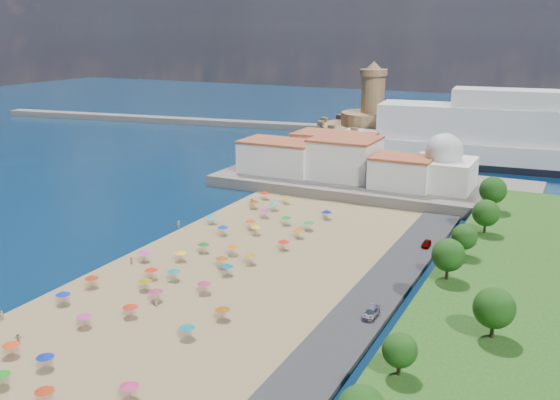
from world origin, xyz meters
The scene contains 12 objects.
ground centered at (0.00, 0.00, 0.00)m, with size 700.00×700.00×0.00m, color #071938.
terrace centered at (10.00, 73.00, 1.50)m, with size 90.00×36.00×3.00m, color #59544C.
jetty centered at (-12.00, 108.00, 1.20)m, with size 18.00×70.00×2.40m, color #59544C.
breakwater centered at (-110.00, 153.00, 1.30)m, with size 200.00×7.00×2.60m, color #59544C.
waterfront_buildings centered at (-3.05, 73.64, 7.88)m, with size 57.00×29.00×11.00m.
domed_building centered at (30.00, 71.00, 8.97)m, with size 16.00×16.00×15.00m.
fortress centered at (-12.00, 138.00, 6.68)m, with size 40.00×40.00×32.40m.
cruise_ship centered at (55.35, 121.51, 9.26)m, with size 144.58×34.75×31.28m.
beach_parasols centered at (-1.09, -8.35, 2.15)m, with size 31.72×115.43×2.20m.
beachgoers centered at (-5.66, -6.35, 1.09)m, with size 35.61×95.68×1.87m.
parked_cars centered at (36.00, -7.97, 1.38)m, with size 2.31×76.64×1.39m.
hillside_trees centered at (47.50, -3.08, 10.06)m, with size 17.41×111.04×7.58m.
Camera 1 is at (63.13, -94.52, 45.33)m, focal length 40.00 mm.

